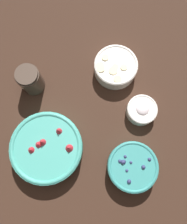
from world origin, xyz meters
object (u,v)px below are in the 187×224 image
(bowl_blueberries, at_px, (132,167))
(jar_chocolate, at_px, (31,80))
(bowl_strawberries, at_px, (47,148))
(bowl_bananas, at_px, (115,67))
(bowl_cream, at_px, (142,110))

(bowl_blueberries, distance_m, jar_chocolate, 0.48)
(bowl_strawberries, height_order, bowl_bananas, bowl_strawberries)
(bowl_cream, bearing_deg, bowl_strawberries, 83.16)
(bowl_strawberries, bearing_deg, bowl_cream, -96.84)
(bowl_strawberries, relative_size, bowl_cream, 2.26)
(bowl_strawberries, bearing_deg, bowl_bananas, -67.72)
(bowl_blueberries, relative_size, jar_chocolate, 1.57)
(bowl_bananas, xyz_separation_m, bowl_cream, (-0.19, 0.00, -0.01))
(bowl_strawberries, height_order, bowl_blueberries, bowl_strawberries)
(bowl_blueberries, height_order, bowl_cream, bowl_blueberries)
(bowl_blueberries, bearing_deg, bowl_cream, -41.42)
(bowl_blueberries, xyz_separation_m, jar_chocolate, (0.45, 0.17, 0.01))
(bowl_blueberries, bearing_deg, bowl_strawberries, 48.73)
(bowl_strawberries, xyz_separation_m, jar_chocolate, (0.25, -0.06, 0.01))
(jar_chocolate, bearing_deg, bowl_cream, -133.80)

